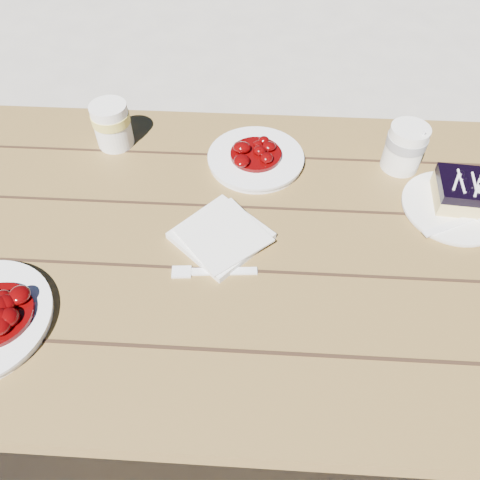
# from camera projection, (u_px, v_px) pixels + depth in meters

# --- Properties ---
(ground) EXTENTS (60.00, 60.00, 0.00)m
(ground) POSITION_uv_depth(u_px,v_px,m) (253.00, 390.00, 1.48)
(ground) COLOR #B0AA9F
(ground) RESTS_ON ground
(picnic_table) EXTENTS (2.00, 1.55, 0.75)m
(picnic_table) POSITION_uv_depth(u_px,v_px,m) (259.00, 285.00, 1.03)
(picnic_table) COLOR brown
(picnic_table) RESTS_ON ground
(dessert_plate) EXTENTS (0.20, 0.20, 0.01)m
(dessert_plate) POSITION_uv_depth(u_px,v_px,m) (453.00, 208.00, 0.95)
(dessert_plate) COLOR white
(dessert_plate) RESTS_ON picnic_table
(blueberry_cake) EXTENTS (0.11, 0.11, 0.06)m
(blueberry_cake) POSITION_uv_depth(u_px,v_px,m) (463.00, 191.00, 0.93)
(blueberry_cake) COLOR #DEC579
(blueberry_cake) RESTS_ON dessert_plate
(fork_dessert) EXTENTS (0.15, 0.09, 0.00)m
(fork_dessert) POSITION_uv_depth(u_px,v_px,m) (451.00, 225.00, 0.91)
(fork_dessert) COLOR white
(fork_dessert) RESTS_ON dessert_plate
(coffee_cup) EXTENTS (0.08, 0.08, 0.10)m
(coffee_cup) POSITION_uv_depth(u_px,v_px,m) (405.00, 148.00, 1.00)
(coffee_cup) COLOR white
(coffee_cup) RESTS_ON picnic_table
(napkin_stack) EXTENTS (0.21, 0.21, 0.01)m
(napkin_stack) POSITION_uv_depth(u_px,v_px,m) (221.00, 236.00, 0.90)
(napkin_stack) COLOR white
(napkin_stack) RESTS_ON picnic_table
(fork_table) EXTENTS (0.16, 0.04, 0.00)m
(fork_table) POSITION_uv_depth(u_px,v_px,m) (223.00, 271.00, 0.85)
(fork_table) COLOR white
(fork_table) RESTS_ON picnic_table
(second_plate) EXTENTS (0.21, 0.21, 0.02)m
(second_plate) POSITION_uv_depth(u_px,v_px,m) (256.00, 159.00, 1.04)
(second_plate) COLOR white
(second_plate) RESTS_ON picnic_table
(second_stew) EXTENTS (0.11, 0.11, 0.04)m
(second_stew) POSITION_uv_depth(u_px,v_px,m) (256.00, 149.00, 1.02)
(second_stew) COLOR #550303
(second_stew) RESTS_ON second_plate
(second_cup) EXTENTS (0.08, 0.08, 0.10)m
(second_cup) POSITION_uv_depth(u_px,v_px,m) (112.00, 125.00, 1.05)
(second_cup) COLOR white
(second_cup) RESTS_ON picnic_table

